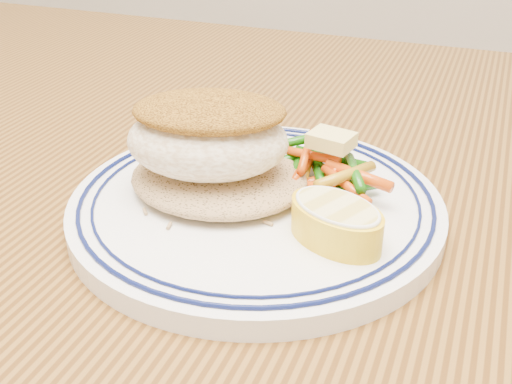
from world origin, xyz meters
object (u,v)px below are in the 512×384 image
(dining_table, at_px, (283,301))
(rice_pilaf, at_px, (219,174))
(lemon_wedge, at_px, (336,221))
(fish_fillet, at_px, (208,134))
(vegetable_pile, at_px, (325,169))
(plate, at_px, (256,205))

(dining_table, bearing_deg, rice_pilaf, -141.20)
(lemon_wedge, bearing_deg, dining_table, 129.27)
(dining_table, distance_m, lemon_wedge, 0.15)
(fish_fillet, distance_m, vegetable_pile, 0.09)
(vegetable_pile, bearing_deg, plate, -137.86)
(lemon_wedge, bearing_deg, vegetable_pile, 111.23)
(plate, xyz_separation_m, lemon_wedge, (0.06, -0.03, 0.02))
(plate, height_order, rice_pilaf, rice_pilaf)
(fish_fillet, distance_m, lemon_wedge, 0.11)
(lemon_wedge, bearing_deg, plate, 153.97)
(vegetable_pile, xyz_separation_m, lemon_wedge, (0.03, -0.07, 0.00))
(rice_pilaf, relative_size, lemon_wedge, 1.58)
(rice_pilaf, xyz_separation_m, lemon_wedge, (0.09, -0.03, 0.00))
(dining_table, bearing_deg, lemon_wedge, -50.73)
(plate, distance_m, rice_pilaf, 0.03)
(plate, relative_size, rice_pilaf, 2.04)
(plate, height_order, lemon_wedge, lemon_wedge)
(fish_fillet, xyz_separation_m, vegetable_pile, (0.07, 0.04, -0.03))
(plate, bearing_deg, fish_fillet, -171.21)
(dining_table, relative_size, lemon_wedge, 18.84)
(dining_table, height_order, lemon_wedge, lemon_wedge)
(dining_table, relative_size, vegetable_pile, 14.56)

